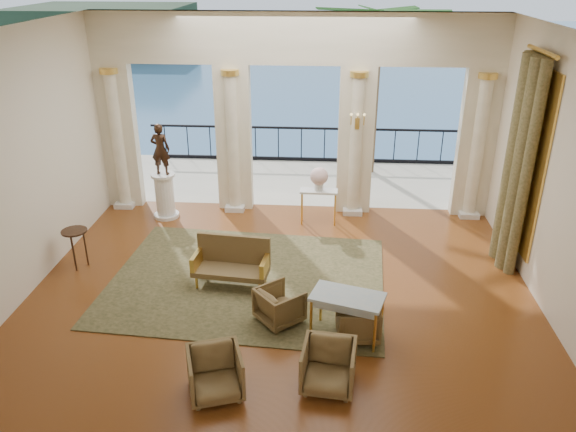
# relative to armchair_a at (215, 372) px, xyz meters

# --- Properties ---
(floor) EXTENTS (9.00, 9.00, 0.00)m
(floor) POSITION_rel_armchair_a_xyz_m (0.68, 2.62, -0.37)
(floor) COLOR #542A0A
(floor) RESTS_ON ground
(room_walls) EXTENTS (9.00, 9.00, 9.00)m
(room_walls) POSITION_rel_armchair_a_xyz_m (0.68, 1.50, 2.51)
(room_walls) COLOR white
(room_walls) RESTS_ON ground
(arcade) EXTENTS (9.00, 0.56, 4.50)m
(arcade) POSITION_rel_armchair_a_xyz_m (0.68, 6.44, 2.21)
(arcade) COLOR beige
(arcade) RESTS_ON ground
(terrace) EXTENTS (10.00, 3.60, 0.10)m
(terrace) POSITION_rel_armchair_a_xyz_m (0.68, 8.42, -0.42)
(terrace) COLOR #B4AC98
(terrace) RESTS_ON ground
(balustrade) EXTENTS (9.00, 0.06, 1.03)m
(balustrade) POSITION_rel_armchair_a_xyz_m (0.68, 10.02, 0.04)
(balustrade) COLOR black
(balustrade) RESTS_ON terrace
(palm_tree) EXTENTS (2.00, 2.00, 4.50)m
(palm_tree) POSITION_rel_armchair_a_xyz_m (2.68, 9.22, 3.72)
(palm_tree) COLOR #4C3823
(palm_tree) RESTS_ON terrace
(headland) EXTENTS (22.00, 18.00, 6.00)m
(headland) POSITION_rel_armchair_a_xyz_m (-29.32, 72.62, -3.37)
(headland) COLOR black
(headland) RESTS_ON sea
(sea) EXTENTS (160.00, 160.00, 0.00)m
(sea) POSITION_rel_armchair_a_xyz_m (0.68, 62.62, -6.37)
(sea) COLOR teal
(sea) RESTS_ON ground
(curtain) EXTENTS (0.33, 1.40, 4.09)m
(curtain) POSITION_rel_armchair_a_xyz_m (4.96, 4.12, 1.65)
(curtain) COLOR #494725
(curtain) RESTS_ON ground
(window_frame) EXTENTS (0.04, 1.60, 3.40)m
(window_frame) POSITION_rel_armchair_a_xyz_m (5.15, 4.12, 1.73)
(window_frame) COLOR #E7B64C
(window_frame) RESTS_ON room_walls
(wall_sconce) EXTENTS (0.30, 0.11, 0.33)m
(wall_sconce) POSITION_rel_armchair_a_xyz_m (2.08, 6.13, 1.86)
(wall_sconce) COLOR #E7B64C
(wall_sconce) RESTS_ON arcade
(rug) EXTENTS (5.28, 4.24, 0.02)m
(rug) POSITION_rel_armchair_a_xyz_m (0.01, 3.03, -0.36)
(rug) COLOR #32381E
(rug) RESTS_ON ground
(armchair_a) EXTENTS (0.89, 0.86, 0.74)m
(armchair_a) POSITION_rel_armchair_a_xyz_m (0.00, 0.00, 0.00)
(armchair_a) COLOR #49361E
(armchair_a) RESTS_ON ground
(armchair_b) EXTENTS (0.79, 0.75, 0.74)m
(armchair_b) POSITION_rel_armchair_a_xyz_m (1.54, 0.25, 0.00)
(armchair_b) COLOR #49361E
(armchair_b) RESTS_ON ground
(armchair_c) EXTENTS (0.65, 0.69, 0.66)m
(armchair_c) POSITION_rel_armchair_a_xyz_m (1.99, 1.42, -0.04)
(armchair_c) COLOR #49361E
(armchair_c) RESTS_ON ground
(armchair_d) EXTENTS (0.89, 0.90, 0.67)m
(armchair_d) POSITION_rel_armchair_a_xyz_m (0.73, 1.77, -0.03)
(armchair_d) COLOR #49361E
(armchair_d) RESTS_ON ground
(settee) EXTENTS (1.42, 0.72, 0.90)m
(settee) POSITION_rel_armchair_a_xyz_m (-0.24, 2.91, 0.08)
(settee) COLOR #49361E
(settee) RESTS_ON ground
(game_table) EXTENTS (1.24, 0.90, 0.76)m
(game_table) POSITION_rel_armchair_a_xyz_m (1.81, 1.42, 0.31)
(game_table) COLOR #A1BCCA
(game_table) RESTS_ON ground
(pedestal) EXTENTS (0.58, 0.58, 1.06)m
(pedestal) POSITION_rel_armchair_a_xyz_m (-2.26, 5.75, 0.14)
(pedestal) COLOR silver
(pedestal) RESTS_ON ground
(statue) EXTENTS (0.44, 0.30, 1.17)m
(statue) POSITION_rel_armchair_a_xyz_m (-2.26, 5.75, 1.28)
(statue) COLOR #312016
(statue) RESTS_ON pedestal
(console_table) EXTENTS (0.85, 0.35, 0.80)m
(console_table) POSITION_rel_armchair_a_xyz_m (1.28, 5.67, 0.29)
(console_table) COLOR silver
(console_table) RESTS_ON ground
(urn) EXTENTS (0.40, 0.40, 0.53)m
(urn) POSITION_rel_armchair_a_xyz_m (1.28, 5.67, 0.73)
(urn) COLOR silver
(urn) RESTS_ON console_table
(side_table) EXTENTS (0.48, 0.48, 0.79)m
(side_table) POSITION_rel_armchair_a_xyz_m (-3.32, 3.30, 0.31)
(side_table) COLOR black
(side_table) RESTS_ON ground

